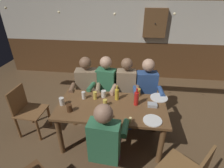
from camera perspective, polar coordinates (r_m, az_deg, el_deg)
The scene contains 26 objects.
ground_plane at distance 3.22m, azimuth 0.11°, elevation -16.56°, with size 8.09×8.09×0.00m, color brown.
back_wall_upper at distance 4.77m, azimuth 3.87°, elevation 21.49°, with size 6.74×0.12×1.32m, color beige.
back_wall_wainscot at distance 5.06m, azimuth 3.43°, elevation 8.31°, with size 6.74×0.12×1.01m, color brown.
dining_table at distance 2.72m, azimuth -0.17°, elevation -9.15°, with size 1.66×0.81×0.73m.
person_0 at distance 3.30m, azimuth -8.37°, elevation -0.61°, with size 0.57×0.57×1.23m.
person_1 at distance 3.22m, azimuth -2.29°, elevation -0.92°, with size 0.52×0.56×1.26m.
person_2 at distance 3.19m, azimuth 4.57°, elevation -1.66°, with size 0.50×0.54×1.25m.
person_3 at distance 3.20m, azimuth 11.33°, elevation -1.75°, with size 0.54×0.53×1.25m.
person_4 at distance 2.21m, azimuth -2.05°, elevation -17.92°, with size 0.52×0.52×1.26m.
chair_empty_near_right at distance 3.34m, azimuth -26.37°, elevation -7.57°, with size 0.46×0.46×0.88m.
table_candle at distance 2.35m, azimuth 6.08°, elevation -11.74°, with size 0.04×0.04×0.08m, color #F9E08C.
condiment_caddy at distance 2.70m, azimuth 13.17°, elevation -6.73°, with size 0.14×0.10×0.05m, color #B2B7BC.
plate_0 at distance 2.92m, azimuth 15.25°, elevation -4.39°, with size 0.28×0.28×0.01m, color white.
plate_1 at distance 2.44m, azimuth 13.23°, elevation -11.66°, with size 0.26×0.26×0.01m, color white.
bottle_0 at distance 2.74m, azimuth 1.62°, elevation -3.34°, with size 0.06×0.06×0.25m.
bottle_1 at distance 2.64m, azimuth 8.05°, elevation -4.70°, with size 0.07×0.07×0.28m.
pint_glass_0 at distance 2.75m, azimuth -16.24°, elevation -5.53°, with size 0.08×0.08×0.12m, color white.
pint_glass_1 at distance 2.78m, azimuth -5.61°, elevation -3.78°, with size 0.06×0.06×0.13m, color #E5C64C.
pint_glass_2 at distance 2.83m, azimuth -2.77°, elevation -3.27°, with size 0.08×0.08×0.12m, color white.
pint_glass_3 at distance 2.63m, azimuth -2.30°, elevation -6.19°, with size 0.06×0.06×0.11m, color #E5C64C.
pint_glass_4 at distance 2.88m, azimuth 8.67°, elevation -2.77°, with size 0.07×0.07×0.13m, color gold.
pint_glass_5 at distance 2.58m, azimuth -13.90°, elevation -7.72°, with size 0.08×0.08×0.12m, color #4C2D19.
pint_glass_6 at distance 2.81m, azimuth -9.34°, elevation -3.69°, with size 0.06×0.06×0.13m, color white.
pint_glass_7 at distance 2.37m, azimuth -1.76°, elevation -10.64°, with size 0.06×0.06×0.11m, color #4C2D19.
wall_dart_cabinet at distance 4.69m, azimuth 14.00°, elevation 18.91°, with size 0.56×0.15×0.70m.
string_lights at distance 2.52m, azimuth 0.91°, elevation 23.45°, with size 4.76×0.04×0.17m.
Camera 1 is at (0.26, -2.23, 2.31)m, focal length 27.69 mm.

